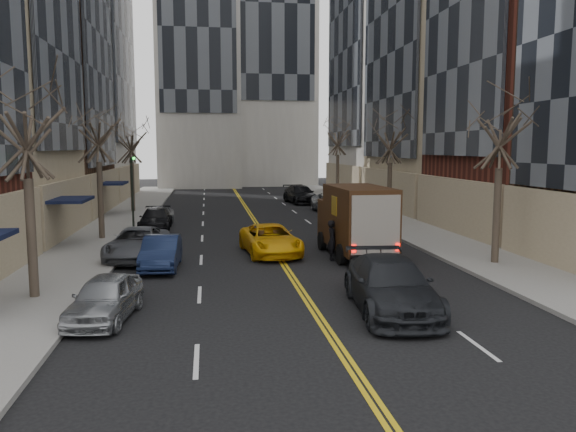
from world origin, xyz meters
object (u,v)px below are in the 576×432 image
Objects in this scene: ups_truck at (356,221)px; observer_sedan at (391,286)px; taxi at (270,240)px; pedestrian at (332,240)px.

ups_truck is 8.60m from observer_sedan.
ups_truck is 4.04m from taxi.
taxi is (-2.58, 9.64, -0.11)m from observer_sedan.
ups_truck is at bearing -22.88° from taxi.
ups_truck is 1.20× the size of taxi.
pedestrian reaches higher than taxi.
ups_truck is at bearing -59.64° from pedestrian.
pedestrian is at bearing -40.75° from taxi.
observer_sedan is at bearing -99.51° from ups_truck.
taxi is (-3.76, 1.16, -0.94)m from ups_truck.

